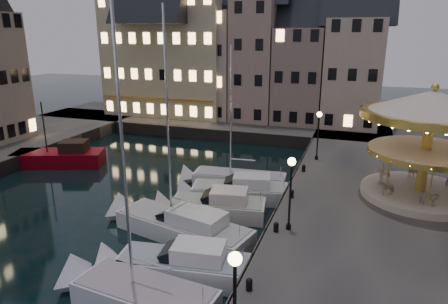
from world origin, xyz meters
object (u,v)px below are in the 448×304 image
at_px(streetlamp_c, 318,129).
at_px(bollard_c, 292,193).
at_px(bollard_d, 304,168).
at_px(bollard_a, 249,284).
at_px(streetlamp_a, 235,294).
at_px(motorboat_a, 135,294).
at_px(motorboat_f, 232,180).
at_px(motorboat_d, 212,207).
at_px(streetlamp_b, 291,183).
at_px(motorboat_e, 235,192).
at_px(motorboat_c, 178,225).
at_px(motorboat_b, 176,265).
at_px(bollard_b, 276,226).
at_px(carousel, 430,124).
at_px(red_fishing_boat, 61,157).

distance_m(streetlamp_c, bollard_c, 9.34).
relative_size(streetlamp_c, bollard_d, 7.32).
relative_size(streetlamp_c, bollard_a, 7.32).
bearing_deg(streetlamp_a, bollard_c, 92.37).
distance_m(streetlamp_a, bollard_c, 14.71).
height_order(motorboat_a, motorboat_f, motorboat_a).
height_order(streetlamp_a, motorboat_d, streetlamp_a).
height_order(streetlamp_b, motorboat_e, streetlamp_b).
height_order(streetlamp_c, bollard_d, streetlamp_c).
height_order(bollard_d, motorboat_c, motorboat_c).
relative_size(motorboat_b, motorboat_f, 0.70).
xyz_separation_m(streetlamp_c, bollard_c, (-0.60, -9.00, -2.41)).
height_order(motorboat_c, motorboat_d, motorboat_c).
xyz_separation_m(streetlamp_a, bollard_b, (-0.60, 9.50, -2.41)).
bearing_deg(streetlamp_c, motorboat_b, -105.10).
bearing_deg(streetlamp_b, carousel, 44.90).
distance_m(bollard_b, motorboat_d, 6.00).
relative_size(streetlamp_a, bollard_c, 7.32).
distance_m(streetlamp_a, motorboat_e, 16.87).
bearing_deg(motorboat_a, streetlamp_c, 74.62).
bearing_deg(bollard_d, bollard_b, -90.00).
bearing_deg(motorboat_c, motorboat_b, -66.17).
distance_m(streetlamp_c, motorboat_d, 12.61).
xyz_separation_m(bollard_a, bollard_b, (0.00, 5.50, 0.00)).
xyz_separation_m(motorboat_b, motorboat_d, (-0.75, 7.11, -0.00)).
xyz_separation_m(bollard_b, motorboat_a, (-5.03, -6.46, -1.06)).
distance_m(bollard_a, bollard_d, 16.00).
distance_m(streetlamp_a, motorboat_c, 12.03).
relative_size(streetlamp_a, red_fishing_boat, 0.49).
bearing_deg(bollard_a, streetlamp_b, 84.29).
distance_m(motorboat_a, carousel, 20.22).
distance_m(bollard_c, motorboat_e, 4.64).
distance_m(bollard_a, motorboat_e, 12.59).
relative_size(motorboat_f, red_fishing_boat, 1.31).
distance_m(motorboat_b, motorboat_d, 7.15).
xyz_separation_m(streetlamp_b, bollard_b, (-0.60, -0.50, -2.41)).
distance_m(streetlamp_b, red_fishing_boat, 24.34).
bearing_deg(carousel, bollard_a, -120.91).
distance_m(motorboat_a, motorboat_d, 9.67).
relative_size(streetlamp_a, bollard_d, 7.32).
distance_m(streetlamp_a, bollard_b, 9.82).
xyz_separation_m(streetlamp_c, bollard_a, (-0.60, -19.50, -2.41)).
height_order(streetlamp_b, bollard_d, streetlamp_b).
bearing_deg(motorboat_d, motorboat_a, -90.28).
bearing_deg(carousel, bollard_d, 162.00).
bearing_deg(motorboat_e, bollard_a, -69.66).
bearing_deg(bollard_d, streetlamp_c, 80.27).
xyz_separation_m(bollard_b, carousel, (8.02, 7.89, 4.65)).
xyz_separation_m(streetlamp_a, motorboat_c, (-6.56, 9.52, -3.34)).
distance_m(bollard_c, motorboat_b, 9.90).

